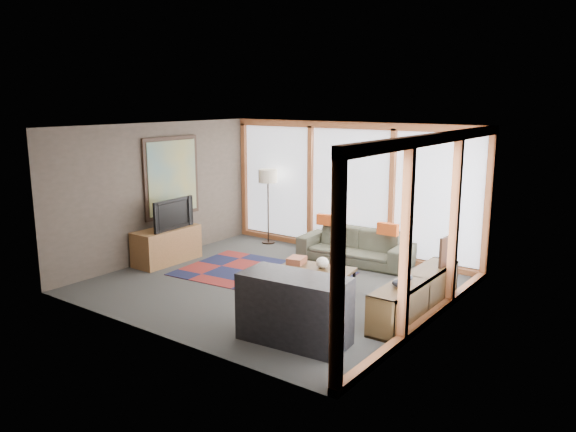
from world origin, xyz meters
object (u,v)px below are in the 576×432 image
Objects in this scene: coffee_table at (317,279)px; tv_console at (167,245)px; bar_counter at (294,309)px; sofa at (355,246)px; television at (170,214)px; floor_lamp at (268,207)px; bookshelf at (416,296)px.

tv_console reaches higher than coffee_table.
sofa is at bearing 102.20° from bar_counter.
television is at bearing -175.04° from coffee_table.
television is at bearing 153.61° from bar_counter.
television is at bearing -104.73° from floor_lamp.
bar_counter reaches higher than sofa.
floor_lamp is at bearing 155.08° from bookshelf.
bar_counter reaches higher than coffee_table.
coffee_table is 1.69m from bookshelf.
bookshelf is at bearing -0.21° from coffee_table.
sofa is 3.52m from television.
bookshelf is at bearing 58.39° from bar_counter.
bookshelf is 2.27× the size of television.
bookshelf is 1.97m from bar_counter.
television is (-0.58, -2.22, 0.14)m from floor_lamp.
sofa is 1.63× the size of tv_console.
television reaches higher than sofa.
sofa is 0.94× the size of bookshelf.
sofa is at bearing 99.77° from coffee_table.
tv_console is (-3.17, -0.31, 0.13)m from coffee_table.
tv_console is at bearing -176.39° from bookshelf.
tv_console is at bearing 117.93° from television.
tv_console is at bearing -174.37° from coffee_table.
floor_lamp is at bearing 142.26° from coffee_table.
floor_lamp reaches higher than coffee_table.
television reaches higher than bar_counter.
coffee_table is at bearing 5.63° from tv_console.
sofa is 3.55m from tv_console.
bar_counter is (3.99, -1.46, 0.11)m from tv_console.
sofa reaches higher than coffee_table.
television is (-2.79, -2.05, 0.63)m from sofa.
floor_lamp is 1.60× the size of television.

